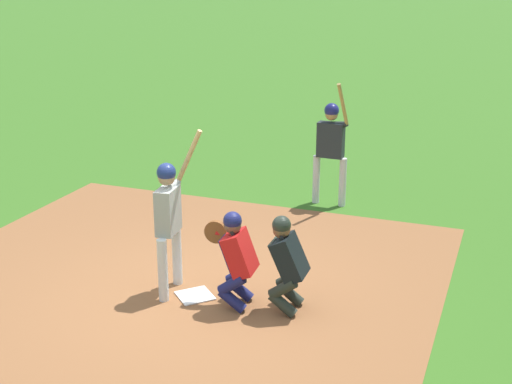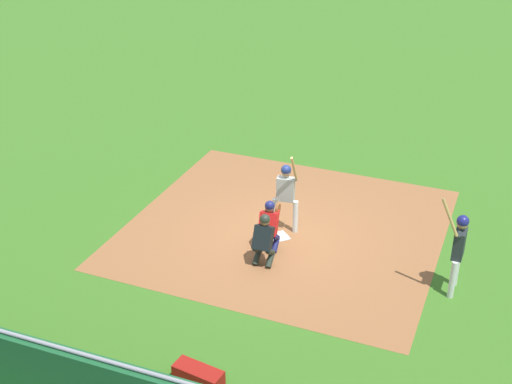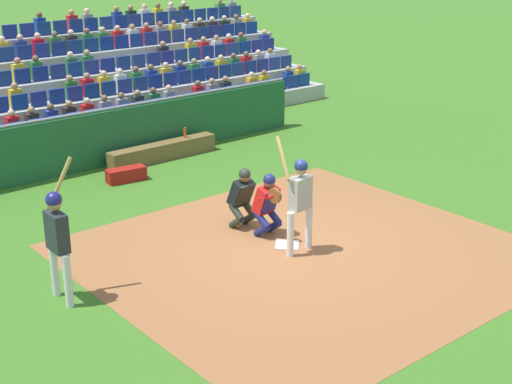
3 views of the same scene
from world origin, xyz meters
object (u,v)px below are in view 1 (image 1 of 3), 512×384
home_plate_marker (195,296)px  on_deck_batter (331,142)px  batter_at_plate (169,213)px  home_plate_umpire (287,259)px  catcher_crouching (235,254)px

home_plate_marker → on_deck_batter: on_deck_batter is taller
batter_at_plate → home_plate_umpire: bearing=-89.2°
batter_at_plate → home_plate_umpire: size_ratio=1.73×
home_plate_marker → on_deck_batter: size_ratio=0.19×
home_plate_marker → catcher_crouching: size_ratio=0.34×
home_plate_umpire → on_deck_batter: (4.19, 0.48, 0.48)m
catcher_crouching → home_plate_umpire: (0.09, -0.65, -0.02)m
home_plate_umpire → batter_at_plate: bearing=90.8°
home_plate_marker → batter_at_plate: 1.17m
catcher_crouching → home_plate_umpire: bearing=-81.8°
catcher_crouching → batter_at_plate: bearing=85.7°
home_plate_umpire → on_deck_batter: size_ratio=0.56×
on_deck_batter → batter_at_plate: bearing=165.0°
batter_at_plate → on_deck_batter: bearing=-15.0°
batter_at_plate → home_plate_marker: bearing=-95.9°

